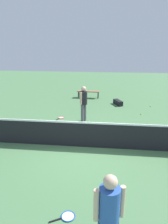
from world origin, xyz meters
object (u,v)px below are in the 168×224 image
at_px(courtside_bench, 88,92).
at_px(equipment_bag, 118,102).
at_px(tennis_ball_midcourt, 45,127).
at_px(player_far_side, 109,212).
at_px(player_near_side, 84,101).
at_px(tennis_ball_by_net, 141,114).
at_px(tennis_ball_baseline, 139,132).
at_px(tennis_racket_far_player, 67,217).
at_px(tennis_racket_near_player, 61,118).
at_px(tennis_ball_near_player, 150,106).

xyz_separation_m(courtside_bench, equipment_bag, (-1.93, 1.45, -0.28)).
bearing_deg(tennis_ball_midcourt, player_far_side, 116.37).
bearing_deg(player_far_side, player_near_side, -79.95).
relative_size(tennis_ball_by_net, courtside_bench, 0.04).
relative_size(player_near_side, tennis_ball_by_net, 25.76).
xyz_separation_m(tennis_ball_midcourt, tennis_ball_baseline, (-4.08, 0.10, 0.00)).
bearing_deg(player_far_side, tennis_racket_far_player, -42.35).
distance_m(player_far_side, courtside_bench, 11.14).
bearing_deg(tennis_racket_near_player, equipment_bag, -137.18).
bearing_deg(tennis_ball_midcourt, tennis_racket_far_player, 111.65).
relative_size(tennis_ball_midcourt, tennis_ball_baseline, 1.00).
bearing_deg(tennis_ball_near_player, player_near_side, 37.62).
bearing_deg(tennis_ball_baseline, tennis_racket_far_player, 65.40).
bearing_deg(player_near_side, player_far_side, 100.05).
height_order(tennis_ball_near_player, tennis_ball_baseline, same).
bearing_deg(tennis_ball_by_net, tennis_ball_near_player, -116.91).
bearing_deg(tennis_ball_baseline, tennis_ball_midcourt, -1.42).
xyz_separation_m(player_far_side, courtside_bench, (1.35, -11.04, -0.59)).
height_order(player_near_side, tennis_ball_by_net, player_near_side).
relative_size(tennis_racket_far_player, tennis_ball_midcourt, 8.98).
xyz_separation_m(player_near_side, tennis_ball_near_player, (-3.66, -2.82, -0.98)).
xyz_separation_m(tennis_racket_near_player, tennis_racket_far_player, (-1.49, 6.08, 0.00)).
bearing_deg(tennis_ball_baseline, player_near_side, -23.17).
distance_m(tennis_ball_near_player, tennis_ball_baseline, 4.05).
height_order(tennis_ball_near_player, equipment_bag, equipment_bag).
height_order(player_far_side, tennis_ball_midcourt, player_far_side).
height_order(tennis_racket_far_player, equipment_bag, equipment_bag).
bearing_deg(equipment_bag, tennis_racket_far_player, 80.64).
height_order(tennis_ball_by_net, tennis_ball_midcourt, same).
distance_m(player_far_side, tennis_ball_baseline, 5.75).
height_order(tennis_ball_by_net, tennis_ball_baseline, same).
distance_m(tennis_ball_midcourt, equipment_bag, 5.21).
bearing_deg(player_far_side, equipment_bag, -93.46).
relative_size(player_near_side, tennis_racket_near_player, 2.83).
relative_size(tennis_racket_near_player, equipment_bag, 0.71).
bearing_deg(equipment_bag, tennis_ball_baseline, 99.93).
xyz_separation_m(tennis_ball_near_player, tennis_ball_by_net, (0.77, 1.52, 0.00)).
height_order(tennis_racket_near_player, equipment_bag, equipment_bag).
relative_size(tennis_ball_near_player, courtside_bench, 0.04).
bearing_deg(tennis_ball_near_player, tennis_racket_near_player, 27.46).
bearing_deg(player_far_side, tennis_ball_near_player, -104.87).
height_order(player_far_side, tennis_ball_near_player, player_far_side).
relative_size(tennis_racket_near_player, tennis_ball_midcourt, 9.11).
distance_m(player_near_side, tennis_ball_baseline, 2.85).
relative_size(player_near_side, tennis_ball_midcourt, 25.76).
relative_size(tennis_ball_by_net, tennis_ball_midcourt, 1.00).
relative_size(player_far_side, tennis_ball_baseline, 25.76).
distance_m(player_near_side, tennis_racket_near_player, 1.58).
relative_size(player_far_side, tennis_ball_near_player, 25.76).
xyz_separation_m(player_near_side, tennis_racket_far_player, (-0.29, 5.78, -1.00)).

